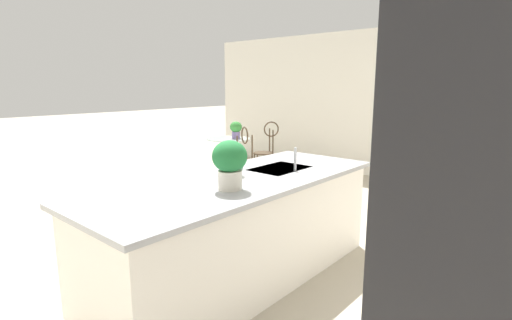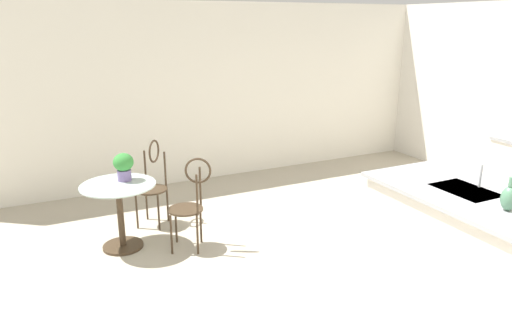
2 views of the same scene
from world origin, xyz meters
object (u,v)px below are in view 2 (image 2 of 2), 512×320
(bistro_table, at_px, (120,210))
(chair_near_window, at_px, (153,179))
(potted_plant_on_table, at_px, (124,165))
(vase_on_counter, at_px, (509,198))
(chair_by_island, at_px, (190,200))

(bistro_table, distance_m, chair_near_window, 0.71)
(chair_near_window, bearing_deg, potted_plant_on_table, -44.90)
(chair_near_window, relative_size, potted_plant_on_table, 3.39)
(bistro_table, distance_m, potted_plant_on_table, 0.49)
(chair_near_window, relative_size, vase_on_counter, 3.62)
(chair_by_island, distance_m, vase_on_counter, 3.03)
(chair_near_window, bearing_deg, bistro_table, -44.31)
(potted_plant_on_table, relative_size, vase_on_counter, 1.07)
(chair_by_island, xyz_separation_m, vase_on_counter, (2.23, 2.00, 0.46))
(potted_plant_on_table, bearing_deg, vase_on_counter, 43.97)
(bistro_table, xyz_separation_m, vase_on_counter, (2.58, 2.69, 0.58))
(vase_on_counter, bearing_deg, bistro_table, -133.88)
(chair_near_window, distance_m, vase_on_counter, 3.81)
(vase_on_counter, bearing_deg, chair_by_island, -138.12)
(potted_plant_on_table, bearing_deg, chair_near_window, 135.10)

